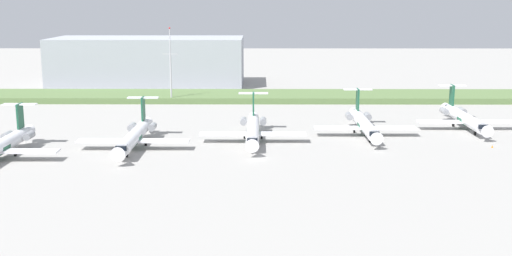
% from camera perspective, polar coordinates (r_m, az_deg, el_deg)
% --- Properties ---
extents(ground_plane, '(500.00, 500.00, 0.00)m').
position_cam_1_polar(ground_plane, '(150.14, 0.03, 0.10)').
color(ground_plane, '#9E9B96').
extents(grass_berm, '(320.00, 20.00, 1.75)m').
position_cam_1_polar(grass_berm, '(192.48, 0.09, 2.90)').
color(grass_berm, '#597542').
rests_on(grass_berm, ground).
extents(regional_jet_nearest, '(22.81, 31.00, 9.00)m').
position_cam_1_polar(regional_jet_nearest, '(129.39, -22.19, -1.49)').
color(regional_jet_nearest, white).
rests_on(regional_jet_nearest, ground).
extents(regional_jet_second, '(22.81, 31.00, 9.00)m').
position_cam_1_polar(regional_jet_second, '(130.94, -11.00, -0.69)').
color(regional_jet_second, white).
rests_on(regional_jet_second, ground).
extents(regional_jet_third, '(22.81, 31.00, 9.00)m').
position_cam_1_polar(regional_jet_third, '(135.09, -0.28, -0.10)').
color(regional_jet_third, white).
rests_on(regional_jet_third, ground).
extents(regional_jet_fourth, '(22.81, 31.00, 9.00)m').
position_cam_1_polar(regional_jet_fourth, '(143.34, 9.82, 0.41)').
color(regional_jet_fourth, white).
rests_on(regional_jet_fourth, ground).
extents(regional_jet_fifth, '(22.81, 31.00, 9.00)m').
position_cam_1_polar(regional_jet_fifth, '(156.32, 18.42, 0.90)').
color(regional_jet_fifth, white).
rests_on(regional_jet_fifth, ground).
extents(antenna_mast, '(4.40, 0.50, 22.22)m').
position_cam_1_polar(antenna_mast, '(185.25, -7.77, 5.07)').
color(antenna_mast, '#B2B2B7').
rests_on(antenna_mast, ground).
extents(distant_hangar, '(67.16, 27.97, 16.87)m').
position_cam_1_polar(distant_hangar, '(227.81, -9.75, 6.00)').
color(distant_hangar, '#9EA3AD').
rests_on(distant_hangar, ground).
extents(safety_cone_front_marker, '(0.44, 0.44, 0.55)m').
position_cam_1_polar(safety_cone_front_marker, '(137.88, 20.71, -1.58)').
color(safety_cone_front_marker, orange).
rests_on(safety_cone_front_marker, ground).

